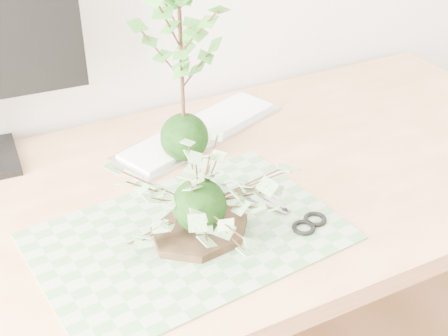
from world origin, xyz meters
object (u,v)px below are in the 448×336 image
Objects in this scene: keyboard at (200,131)px; maple_kokedama at (180,23)px; ivy_kokedama at (199,184)px; desk at (207,226)px.

maple_kokedama is at bearing -154.20° from keyboard.
ivy_kokedama is at bearing -136.60° from keyboard.
ivy_kokedama is 0.72× the size of keyboard.
desk is 5.13× the size of ivy_kokedama.
keyboard is at bearing 67.45° from desk.
ivy_kokedama is 0.31m from maple_kokedama.
desk is 0.24m from ivy_kokedama.
maple_kokedama reaches higher than keyboard.
keyboard is (0.07, 0.07, -0.28)m from maple_kokedama.
keyboard is at bearing 46.88° from maple_kokedama.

